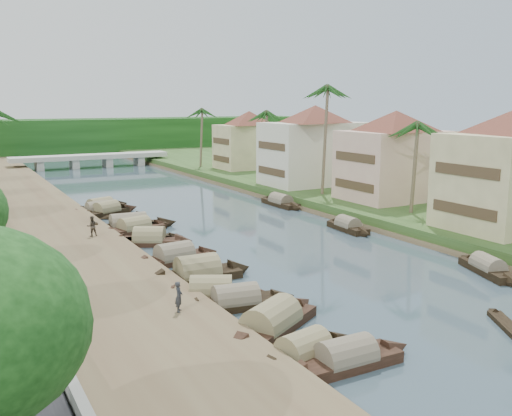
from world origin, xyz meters
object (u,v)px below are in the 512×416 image
sampan_0 (346,360)px  person_near (179,297)px  sampan_1 (304,353)px  bridge (91,158)px

sampan_0 → person_near: 9.63m
sampan_1 → person_near: 7.72m
sampan_0 → sampan_1: (-1.27, 1.50, 0.00)m
sampan_0 → sampan_1: 1.97m
sampan_0 → person_near: size_ratio=4.57×
sampan_0 → person_near: bearing=120.1°
sampan_1 → sampan_0: bearing=-62.2°
sampan_0 → bridge: bearing=84.7°
bridge → sampan_1: bridge is taller
sampan_0 → sampan_1: size_ratio=1.09×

